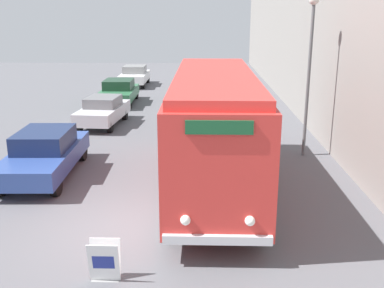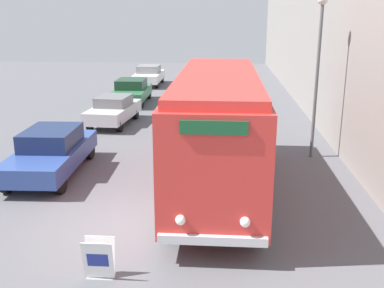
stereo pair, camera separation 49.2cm
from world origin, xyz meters
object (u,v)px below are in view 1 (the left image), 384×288
Objects in this scene: parked_car_near at (45,153)px; parked_car_mid at (103,110)px; streetlamp at (310,53)px; parked_car_far at (119,91)px; vintage_bus at (214,125)px; sign_board at (104,262)px; parked_car_distant at (135,75)px.

parked_car_near reaches higher than parked_car_mid.
streetlamp is 10.38m from parked_car_mid.
parked_car_far is at bearing 131.60° from streetlamp.
parked_car_far is (0.11, 12.68, -0.04)m from parked_car_near.
streetlamp is at bearing -23.08° from parked_car_mid.
vintage_bus reaches higher than sign_board.
streetlamp is 1.32× the size of parked_car_far.
vintage_bus is at bearing -75.31° from parked_car_distant.
parked_car_mid is (0.36, 7.18, -0.06)m from parked_car_near.
parked_car_far is (-9.00, 10.13, -3.13)m from streetlamp.
vintage_bus is 5.30m from streetlamp.
parked_car_distant is (-0.11, 7.14, 0.03)m from parked_car_far.
parked_car_distant is (-9.11, 17.28, -3.09)m from streetlamp.
vintage_bus is 5.79m from parked_car_near.
parked_car_mid is at bearing 122.68° from vintage_bus.
vintage_bus is 21.55m from parked_car_distant.
vintage_bus is 1.90× the size of parked_car_near.
parked_car_far is at bearing 97.52° from parked_car_mid.
parked_car_near is (-9.11, -2.55, -3.08)m from streetlamp.
streetlamp is at bearing -62.55° from parked_car_distant.
vintage_bus is at bearing 65.93° from sign_board.
sign_board is (-2.29, -5.13, -1.60)m from vintage_bus.
streetlamp is 1.21× the size of parked_car_near.
parked_car_mid is 0.94× the size of parked_car_far.
parked_car_distant is (-0.37, 12.64, 0.05)m from parked_car_mid.
parked_car_distant is at bearing 89.83° from parked_car_far.
streetlamp reaches higher than parked_car_mid.
vintage_bus is at bearing -11.50° from parked_car_near.
streetlamp is (5.82, 8.63, 3.45)m from sign_board.
sign_board is at bearing -72.69° from parked_car_mid.
streetlamp reaches higher than vintage_bus.
parked_car_near is at bearing -88.02° from parked_car_mid.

